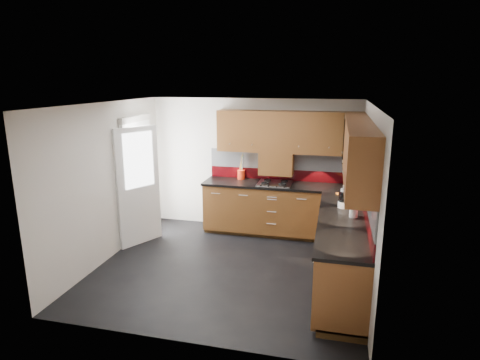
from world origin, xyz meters
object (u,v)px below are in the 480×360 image
(toaster, at_px, (351,183))
(food_processor, at_px, (344,199))
(gas_hob, at_px, (275,183))
(utensil_pot, at_px, (241,174))

(toaster, relative_size, food_processor, 0.85)
(toaster, xyz_separation_m, food_processor, (-0.13, -1.17, 0.05))
(gas_hob, height_order, toaster, toaster)
(toaster, height_order, food_processor, food_processor)
(gas_hob, distance_m, toaster, 1.30)
(gas_hob, distance_m, food_processor, 1.60)
(gas_hob, xyz_separation_m, utensil_pot, (-0.66, 0.22, 0.09))
(gas_hob, bearing_deg, utensil_pot, 161.50)
(gas_hob, bearing_deg, food_processor, -43.11)
(gas_hob, xyz_separation_m, food_processor, (1.16, -1.09, 0.11))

